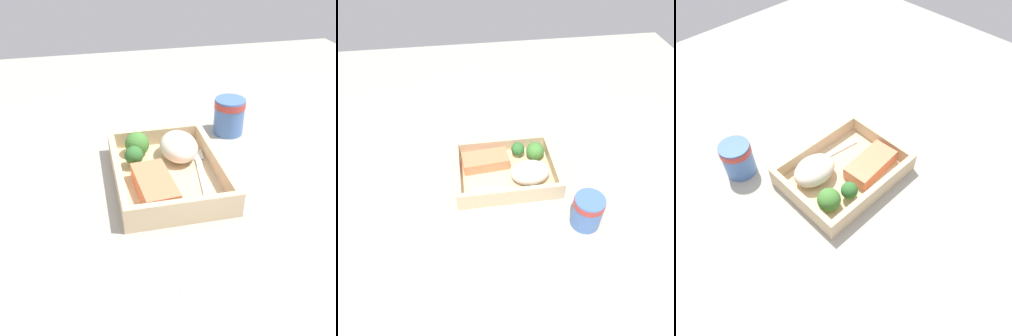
% 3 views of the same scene
% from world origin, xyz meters
% --- Properties ---
extents(ground_plane, '(1.60, 1.60, 0.02)m').
position_xyz_m(ground_plane, '(0.00, 0.00, -0.01)').
color(ground_plane, '#A09D91').
extents(takeout_tray, '(0.25, 0.19, 0.01)m').
position_xyz_m(takeout_tray, '(0.00, 0.00, 0.01)').
color(takeout_tray, '#D0B48A').
rests_on(takeout_tray, ground_plane).
extents(tray_rim, '(0.25, 0.19, 0.03)m').
position_xyz_m(tray_rim, '(0.00, 0.00, 0.03)').
color(tray_rim, '#D0B48A').
rests_on(tray_rim, takeout_tray).
extents(salmon_fillet, '(0.12, 0.07, 0.03)m').
position_xyz_m(salmon_fillet, '(-0.05, 0.03, 0.03)').
color(salmon_fillet, '#EF7E52').
rests_on(salmon_fillet, takeout_tray).
extents(mashed_potatoes, '(0.09, 0.07, 0.05)m').
position_xyz_m(mashed_potatoes, '(0.05, -0.03, 0.04)').
color(mashed_potatoes, beige).
rests_on(mashed_potatoes, takeout_tray).
extents(broccoli_floret_1, '(0.05, 0.05, 0.05)m').
position_xyz_m(broccoli_floret_1, '(0.08, 0.04, 0.04)').
color(broccoli_floret_1, '#8BAC5A').
rests_on(broccoli_floret_1, takeout_tray).
extents(broccoli_floret_2, '(0.03, 0.03, 0.04)m').
position_xyz_m(broccoli_floret_2, '(0.04, 0.06, 0.04)').
color(broccoli_floret_2, '#7DA261').
rests_on(broccoli_floret_2, takeout_tray).
extents(fork, '(0.16, 0.04, 0.00)m').
position_xyz_m(fork, '(0.00, -0.06, 0.01)').
color(fork, white).
rests_on(fork, takeout_tray).
extents(paper_cup, '(0.07, 0.07, 0.08)m').
position_xyz_m(paper_cup, '(0.15, -0.17, 0.04)').
color(paper_cup, '#466CAD').
rests_on(paper_cup, ground_plane).
extents(receipt_slip, '(0.13, 0.17, 0.00)m').
position_xyz_m(receipt_slip, '(-0.23, -0.04, 0.00)').
color(receipt_slip, white).
rests_on(receipt_slip, ground_plane).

